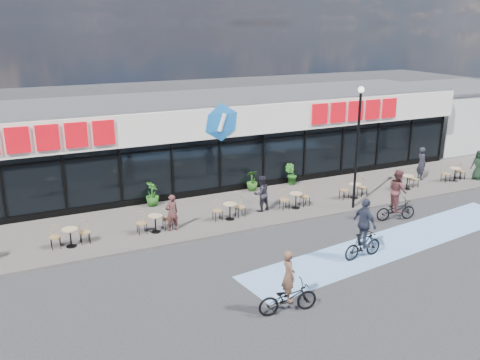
% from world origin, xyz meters
% --- Properties ---
extents(ground, '(120.00, 120.00, 0.00)m').
position_xyz_m(ground, '(0.00, 0.00, 0.00)').
color(ground, '#28282B').
rests_on(ground, ground).
extents(sidewalk, '(44.00, 5.00, 0.10)m').
position_xyz_m(sidewalk, '(0.00, 4.50, 0.05)').
color(sidewalk, '#4F4B46').
rests_on(sidewalk, ground).
extents(bike_lane, '(14.17, 4.13, 0.01)m').
position_xyz_m(bike_lane, '(4.00, -1.50, 0.01)').
color(bike_lane, '#719FD5').
rests_on(bike_lane, ground).
extents(building, '(30.60, 6.57, 4.75)m').
position_xyz_m(building, '(-0.00, 9.93, 2.34)').
color(building, black).
rests_on(building, ground).
extents(neighbour_building, '(9.20, 7.20, 4.11)m').
position_xyz_m(neighbour_building, '(20.50, 11.00, 2.06)').
color(neighbour_building, silver).
rests_on(neighbour_building, ground).
extents(lamp_post, '(0.28, 0.28, 5.65)m').
position_xyz_m(lamp_post, '(4.83, 2.30, 3.42)').
color(lamp_post, black).
rests_on(lamp_post, sidewalk).
extents(bistro_set_1, '(1.54, 0.62, 0.90)m').
position_xyz_m(bistro_set_1, '(-7.80, 3.47, 0.56)').
color(bistro_set_1, tan).
rests_on(bistro_set_1, sidewalk).
extents(bistro_set_2, '(1.54, 0.62, 0.90)m').
position_xyz_m(bistro_set_2, '(-4.42, 3.47, 0.56)').
color(bistro_set_2, tan).
rests_on(bistro_set_2, sidewalk).
extents(bistro_set_3, '(1.54, 0.62, 0.90)m').
position_xyz_m(bistro_set_3, '(-1.04, 3.47, 0.56)').
color(bistro_set_3, tan).
rests_on(bistro_set_3, sidewalk).
extents(bistro_set_4, '(1.54, 0.62, 0.90)m').
position_xyz_m(bistro_set_4, '(2.33, 3.47, 0.56)').
color(bistro_set_4, tan).
rests_on(bistro_set_4, sidewalk).
extents(bistro_set_5, '(1.54, 0.62, 0.90)m').
position_xyz_m(bistro_set_5, '(5.71, 3.47, 0.56)').
color(bistro_set_5, tan).
rests_on(bistro_set_5, sidewalk).
extents(bistro_set_6, '(1.54, 0.62, 0.90)m').
position_xyz_m(bistro_set_6, '(9.09, 3.47, 0.56)').
color(bistro_set_6, tan).
rests_on(bistro_set_6, sidewalk).
extents(bistro_set_7, '(1.54, 0.62, 0.90)m').
position_xyz_m(bistro_set_7, '(12.47, 3.47, 0.56)').
color(bistro_set_7, tan).
rests_on(bistro_set_7, sidewalk).
extents(potted_plant_left, '(0.86, 0.86, 1.15)m').
position_xyz_m(potted_plant_left, '(-3.66, 6.56, 0.67)').
color(potted_plant_left, '#205317').
rests_on(potted_plant_left, sidewalk).
extents(potted_plant_mid, '(0.62, 0.62, 1.07)m').
position_xyz_m(potted_plant_mid, '(1.67, 6.63, 0.64)').
color(potted_plant_mid, '#234F16').
rests_on(potted_plant_mid, sidewalk).
extents(potted_plant_right, '(0.80, 0.80, 1.14)m').
position_xyz_m(potted_plant_right, '(3.99, 6.64, 0.67)').
color(potted_plant_right, '#1F5719').
rests_on(potted_plant_right, sidewalk).
extents(patron_left, '(0.62, 0.45, 1.58)m').
position_xyz_m(patron_left, '(-3.73, 3.26, 0.89)').
color(patron_left, '#4E2928').
rests_on(patron_left, sidewalk).
extents(patron_right, '(0.91, 0.76, 1.68)m').
position_xyz_m(patron_right, '(0.70, 3.76, 0.94)').
color(patron_right, '#222129').
rests_on(patron_right, sidewalk).
extents(pedestrian_a, '(0.65, 0.89, 1.66)m').
position_xyz_m(pedestrian_a, '(13.87, 3.07, 0.93)').
color(pedestrian_a, black).
rests_on(pedestrian_a, sidewalk).
extents(pedestrian_b, '(0.58, 0.75, 1.83)m').
position_xyz_m(pedestrian_b, '(11.02, 4.44, 1.01)').
color(pedestrian_b, '#21212A').
rests_on(pedestrian_b, sidewalk).
extents(cyclist_a, '(1.74, 1.14, 2.34)m').
position_xyz_m(cyclist_a, '(1.95, -2.07, 0.98)').
color(cyclist_a, black).
rests_on(cyclist_a, ground).
extents(cyclist_b, '(1.92, 1.05, 2.33)m').
position_xyz_m(cyclist_b, '(5.72, 0.43, 0.96)').
color(cyclist_b, black).
rests_on(cyclist_b, ground).
extents(cyclist_c, '(1.94, 0.88, 2.05)m').
position_xyz_m(cyclist_c, '(-2.48, -4.14, 0.67)').
color(cyclist_c, black).
rests_on(cyclist_c, ground).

